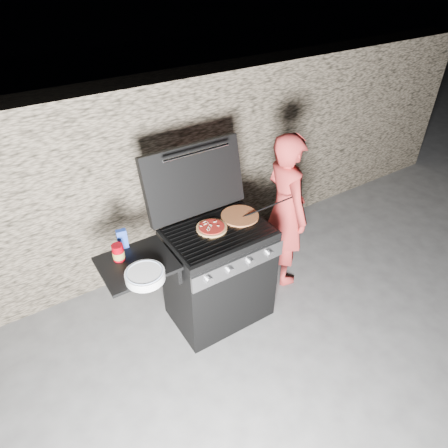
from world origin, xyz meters
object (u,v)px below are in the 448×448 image
gas_grill (193,286)px  sauce_jar (118,252)px  pizza_topped (212,227)px  person (285,211)px

gas_grill → sauce_jar: 0.72m
pizza_topped → sauce_jar: bearing=176.0°
gas_grill → sauce_jar: sauce_jar is taller
sauce_jar → person: size_ratio=0.08×
gas_grill → pizza_topped: size_ratio=5.65×
gas_grill → pizza_topped: 0.52m
pizza_topped → sauce_jar: sauce_jar is taller
person → sauce_jar: bearing=99.1°
pizza_topped → person: (0.81, 0.07, -0.18)m
pizza_topped → sauce_jar: (-0.72, 0.05, 0.04)m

